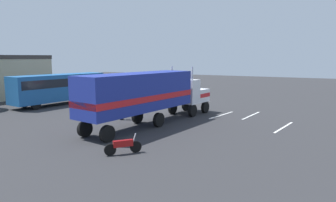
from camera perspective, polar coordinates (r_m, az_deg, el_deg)
ground_plane at (r=28.73m, az=3.05°, el=-2.33°), size 120.00×120.00×0.00m
lane_stripe_near at (r=28.16m, az=10.18°, el=-2.66°), size 4.35×0.97×0.01m
lane_stripe_mid at (r=28.58m, az=15.59°, el=-2.68°), size 4.39×0.69×0.01m
lane_stripe_far at (r=24.62m, az=21.20°, el=-4.69°), size 4.37×0.88×0.01m
semi_truck at (r=23.48m, az=-3.75°, el=1.50°), size 14.37×4.55×4.50m
person_bystander at (r=25.82m, az=-8.89°, el=-1.62°), size 0.42×0.48×1.63m
parked_bus at (r=36.15m, az=-19.95°, el=2.68°), size 11.23×3.86×3.40m
motorcycle at (r=16.86m, az=-8.53°, el=-8.42°), size 1.70×1.41×1.12m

